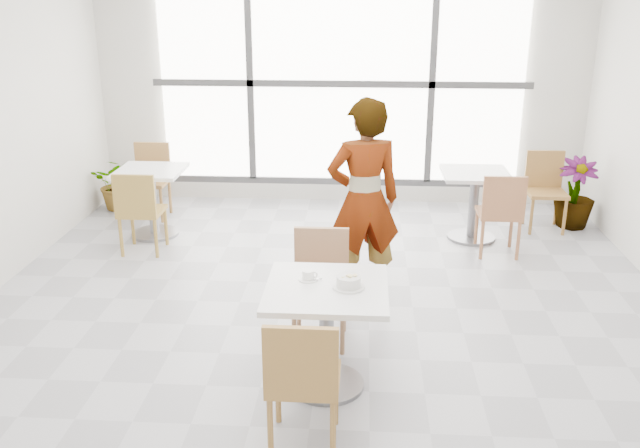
# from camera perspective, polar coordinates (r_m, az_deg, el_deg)

# --- Properties ---
(floor) EXTENTS (7.00, 7.00, 0.00)m
(floor) POSITION_cam_1_polar(r_m,az_deg,el_deg) (5.51, 0.21, -8.83)
(floor) COLOR #9E9EA5
(floor) RESTS_ON ground
(wall_back) EXTENTS (6.00, 0.00, 6.00)m
(wall_back) POSITION_cam_1_polar(r_m,az_deg,el_deg) (8.42, 1.75, 11.82)
(wall_back) COLOR silver
(wall_back) RESTS_ON ground
(window) EXTENTS (4.60, 0.07, 2.52)m
(window) POSITION_cam_1_polar(r_m,az_deg,el_deg) (8.36, 1.73, 11.77)
(window) COLOR white
(window) RESTS_ON ground
(main_table) EXTENTS (0.80, 0.80, 0.75)m
(main_table) POSITION_cam_1_polar(r_m,az_deg,el_deg) (4.53, 0.56, -7.91)
(main_table) COLOR white
(main_table) RESTS_ON ground
(chair_near) EXTENTS (0.42, 0.42, 0.87)m
(chair_near) POSITION_cam_1_polar(r_m,az_deg,el_deg) (3.95, -1.48, -12.72)
(chair_near) COLOR #A3743B
(chair_near) RESTS_ON ground
(chair_far) EXTENTS (0.42, 0.42, 0.87)m
(chair_far) POSITION_cam_1_polar(r_m,az_deg,el_deg) (5.18, 0.05, -4.57)
(chair_far) COLOR #9E704E
(chair_far) RESTS_ON ground
(oatmeal_bowl) EXTENTS (0.21, 0.21, 0.10)m
(oatmeal_bowl) POSITION_cam_1_polar(r_m,az_deg,el_deg) (4.40, 2.44, -4.89)
(oatmeal_bowl) COLOR silver
(oatmeal_bowl) RESTS_ON main_table
(coffee_cup) EXTENTS (0.16, 0.13, 0.07)m
(coffee_cup) POSITION_cam_1_polar(r_m,az_deg,el_deg) (4.52, -0.98, -4.38)
(coffee_cup) COLOR white
(coffee_cup) RESTS_ON main_table
(person) EXTENTS (0.73, 0.58, 1.76)m
(person) POSITION_cam_1_polar(r_m,az_deg,el_deg) (5.77, 3.71, 2.00)
(person) COLOR black
(person) RESTS_ON ground
(bg_table_left) EXTENTS (0.70, 0.70, 0.75)m
(bg_table_left) POSITION_cam_1_polar(r_m,az_deg,el_deg) (7.59, -14.02, 2.58)
(bg_table_left) COLOR white
(bg_table_left) RESTS_ON ground
(bg_table_right) EXTENTS (0.70, 0.70, 0.75)m
(bg_table_right) POSITION_cam_1_polar(r_m,az_deg,el_deg) (7.44, 12.88, 2.34)
(bg_table_right) COLOR silver
(bg_table_right) RESTS_ON ground
(bg_chair_left_near) EXTENTS (0.42, 0.42, 0.87)m
(bg_chair_left_near) POSITION_cam_1_polar(r_m,az_deg,el_deg) (7.06, -15.04, 1.37)
(bg_chair_left_near) COLOR #A37E38
(bg_chair_left_near) RESTS_ON ground
(bg_chair_left_far) EXTENTS (0.42, 0.42, 0.87)m
(bg_chair_left_far) POSITION_cam_1_polar(r_m,az_deg,el_deg) (8.27, -14.08, 4.04)
(bg_chair_left_far) COLOR #9F703C
(bg_chair_left_far) RESTS_ON ground
(bg_chair_right_near) EXTENTS (0.42, 0.42, 0.87)m
(bg_chair_right_near) POSITION_cam_1_polar(r_m,az_deg,el_deg) (7.00, 15.02, 1.20)
(bg_chair_right_near) COLOR #9F6541
(bg_chair_right_near) RESTS_ON ground
(bg_chair_right_far) EXTENTS (0.42, 0.42, 0.87)m
(bg_chair_right_far) POSITION_cam_1_polar(r_m,az_deg,el_deg) (8.02, 18.47, 3.15)
(bg_chair_right_far) COLOR olive
(bg_chair_right_far) RESTS_ON ground
(plant_left) EXTENTS (0.66, 0.59, 0.66)m
(plant_left) POSITION_cam_1_polar(r_m,az_deg,el_deg) (8.67, -16.63, 3.33)
(plant_left) COLOR #438642
(plant_left) RESTS_ON ground
(plant_right) EXTENTS (0.47, 0.47, 0.80)m
(plant_right) POSITION_cam_1_polar(r_m,az_deg,el_deg) (8.17, 20.72, 2.47)
(plant_right) COLOR #3E7F39
(plant_right) RESTS_ON ground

